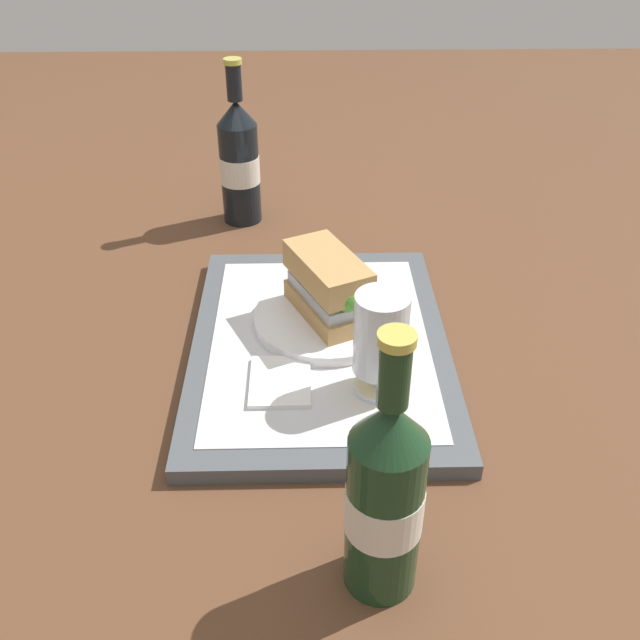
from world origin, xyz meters
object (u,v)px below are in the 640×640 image
object	(u,v)px
beer_bottle	(385,496)
second_bottle	(239,161)
sandwich	(329,286)
plate	(327,318)
beer_glass	(380,341)

from	to	relation	value
beer_bottle	second_bottle	distance (m)	0.73
sandwich	second_bottle	size ratio (longest dim) A/B	0.54
plate	beer_glass	xyz separation A→B (m)	(0.13, 0.05, 0.06)
plate	second_bottle	size ratio (longest dim) A/B	0.71
plate	beer_glass	distance (m)	0.16
beer_glass	beer_bottle	distance (m)	0.23
plate	sandwich	xyz separation A→B (m)	(0.00, 0.00, 0.05)
sandwich	second_bottle	distance (m)	0.37
beer_glass	second_bottle	size ratio (longest dim) A/B	0.47
plate	sandwich	world-z (taller)	sandwich
sandwich	beer_glass	size ratio (longest dim) A/B	1.16
beer_glass	second_bottle	distance (m)	0.51
second_bottle	beer_glass	bearing A→B (deg)	21.37
sandwich	beer_bottle	distance (m)	0.37
sandwich	beer_bottle	bearing A→B (deg)	-19.99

